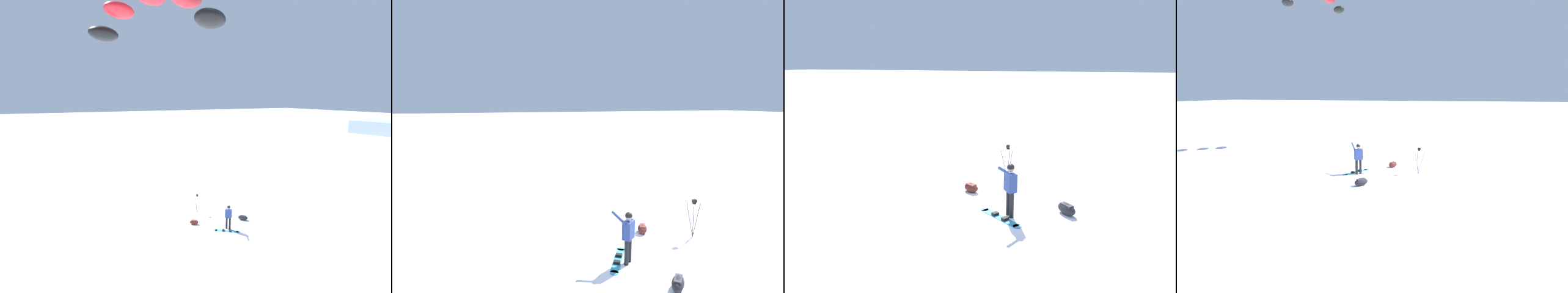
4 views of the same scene
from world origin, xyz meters
The scene contains 6 objects.
ground_plane centered at (0.00, 0.00, 0.00)m, with size 300.00×300.00×0.00m, color white.
snowboarder centered at (0.26, -0.45, 1.01)m, with size 0.53×0.73×1.68m.
snowboard centered at (0.03, -0.67, 0.03)m, with size 1.49×1.08×0.10m.
gear_bag_large centered at (-1.51, 1.09, 0.16)m, with size 0.70×0.60×0.31m.
camera_tripod centered at (-0.55, 2.65, 1.03)m, with size 0.50×0.51×1.45m.
gear_bag_small centered at (1.90, 0.21, 0.18)m, with size 0.73×0.71×0.35m.
Camera 3 is at (2.40, -9.96, 4.58)m, focal length 31.82 mm.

